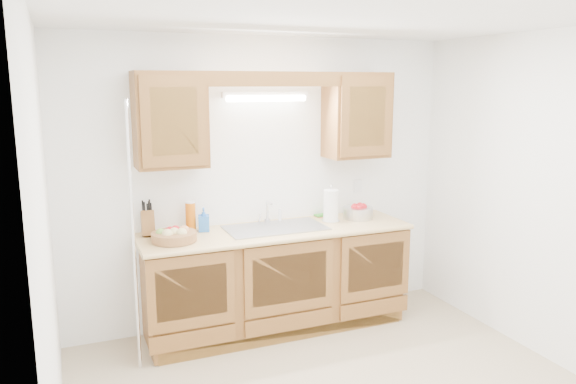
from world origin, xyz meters
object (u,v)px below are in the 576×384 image
fruit_basket (174,235)px  knife_block (148,222)px  apple_bowl (358,212)px  paper_towel (331,206)px

fruit_basket → knife_block: size_ratio=1.51×
fruit_basket → apple_bowl: apple_bowl is taller
fruit_basket → knife_block: (-0.16, 0.25, 0.06)m
fruit_basket → paper_towel: (1.41, 0.11, 0.09)m
paper_towel → apple_bowl: bearing=2.3°
fruit_basket → apple_bowl: size_ratio=1.36×
paper_towel → knife_block: bearing=174.7°
knife_block → paper_towel: paper_towel is taller
paper_towel → apple_bowl: 0.29m
fruit_basket → apple_bowl: (1.69, 0.12, 0.01)m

